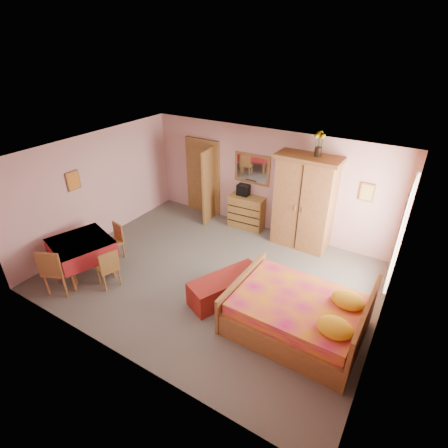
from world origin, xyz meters
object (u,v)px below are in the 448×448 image
Objects in this scene: wall_mirror at (252,169)px; chair_west at (60,244)px; chair_north at (113,242)px; wardrobe at (304,202)px; bed at (297,305)px; bench at (226,287)px; chest_of_drawers at (247,212)px; floor_lamp at (281,198)px; stereo at (243,190)px; sunflower_vase at (319,144)px; chair_east at (107,267)px; chair_south at (58,269)px; dining_table at (84,257)px.

wall_mirror reaches higher than chair_west.
wall_mirror is 1.20× the size of chair_north.
bed is at bearing -69.65° from wardrobe.
chair_west is at bearing -138.96° from wardrobe.
wardrobe is 1.52× the size of bench.
chest_of_drawers is 0.43× the size of floor_lamp.
stereo is 3.44m from chair_north.
floor_lamp is 3.90× the size of sunflower_vase.
chair_east reaches higher than chair_north.
chest_of_drawers is 4.50m from chair_west.
chair_south is 1.37m from chair_north.
wardrobe reaches higher than floor_lamp.
chair_east is at bearing -166.07° from bed.
floor_lamp is 4.05m from chair_north.
wall_mirror is 4.44m from dining_table.
bed is at bearing -2.10° from bench.
sunflower_vase is 0.24× the size of bed.
wall_mirror is 1.83× the size of sunflower_vase.
chair_south is (-1.90, -4.23, 0.08)m from chest_of_drawers.
dining_table is (-1.94, -3.61, -0.02)m from chest_of_drawers.
dining_table is 1.12× the size of chair_west.
sunflower_vase reaches higher than chair_west.
chair_west is (-4.21, -3.52, -0.62)m from wardrobe.
dining_table is (-2.96, -0.89, 0.16)m from bench.
stereo is at bearing 178.39° from floor_lamp.
wall_mirror is at bearing 49.99° from stereo.
sunflower_vase is (1.82, -0.10, 1.50)m from stereo.
chest_of_drawers reaches higher than bench.
chair_north is at bearing 139.19° from chair_west.
chair_east is (-2.24, -0.89, 0.18)m from bench.
floor_lamp is 1.64m from sunflower_vase.
chair_west is (-2.55, -3.65, -0.51)m from stereo.
wardrobe is 4.51m from chair_east.
chair_south is at bearing -123.38° from floor_lamp.
bed is (2.45, -2.77, 0.09)m from chest_of_drawers.
stereo reaches higher than chair_east.
chest_of_drawers is 1.14m from wall_mirror.
chair_east is at bearing 143.60° from chair_north.
sunflower_vase reaches higher than floor_lamp.
bed is at bearing -74.02° from sunflower_vase.
sunflower_vase reaches higher than dining_table.
chair_east is (-1.23, -3.82, -1.13)m from wall_mirror.
wall_mirror is at bearing -108.80° from chair_north.
chair_south is at bearing 152.16° from chair_east.
wardrobe is 5.52m from chair_west.
wall_mirror is 0.97× the size of chair_south.
chair_south is 1.24× the size of chair_north.
stereo is 0.14× the size of wardrobe.
bed is (0.93, -2.67, -0.60)m from wardrobe.
dining_table is at bearing -133.39° from wardrobe.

